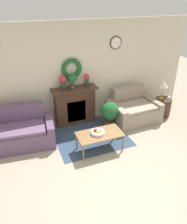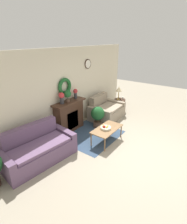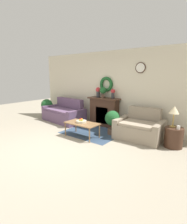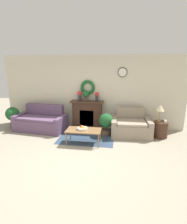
{
  "view_description": "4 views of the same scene",
  "coord_description": "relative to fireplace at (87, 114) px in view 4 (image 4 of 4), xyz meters",
  "views": [
    {
      "loc": [
        -1.64,
        -2.66,
        3.21
      ],
      "look_at": [
        0.06,
        1.62,
        0.74
      ],
      "focal_mm": 35.0,
      "sensor_mm": 36.0,
      "label": 1
    },
    {
      "loc": [
        -3.97,
        -1.31,
        2.95
      ],
      "look_at": [
        0.05,
        1.65,
        0.83
      ],
      "focal_mm": 28.0,
      "sensor_mm": 36.0,
      "label": 2
    },
    {
      "loc": [
        3.38,
        -2.73,
        1.87
      ],
      "look_at": [
        0.1,
        1.56,
        0.71
      ],
      "focal_mm": 28.0,
      "sensor_mm": 36.0,
      "label": 3
    },
    {
      "loc": [
        1.02,
        -3.74,
        2.29
      ],
      "look_at": [
        0.23,
        1.6,
        0.88
      ],
      "focal_mm": 28.0,
      "sensor_mm": 36.0,
      "label": 4
    }
  ],
  "objects": [
    {
      "name": "coffee_table",
      "position": [
        0.15,
        -1.41,
        -0.13
      ],
      "size": [
        1.04,
        0.56,
        0.44
      ],
      "color": "olive",
      "rests_on": "ground_plane"
    },
    {
      "name": "mug",
      "position": [
        2.67,
        -0.62,
        0.04
      ],
      "size": [
        0.08,
        0.08,
        0.09
      ],
      "color": "silver",
      "rests_on": "side_table_by_loveseat"
    },
    {
      "name": "fruit_bowl",
      "position": [
        0.1,
        -1.39,
        -0.05
      ],
      "size": [
        0.32,
        0.32,
        0.12
      ],
      "color": "beige",
      "rests_on": "coffee_table"
    },
    {
      "name": "ground_plane",
      "position": [
        0.14,
        -2.52,
        -0.53
      ],
      "size": [
        16.0,
        16.0,
        0.0
      ],
      "primitive_type": "plane",
      "color": "#9E937F"
    },
    {
      "name": "floor_rug",
      "position": [
        0.15,
        -0.79,
        -0.53
      ],
      "size": [
        1.8,
        1.66,
        0.01
      ],
      "color": "#334760",
      "rests_on": "ground_plane"
    },
    {
      "name": "vase_on_mantel_left",
      "position": [
        -0.28,
        0.01,
        0.73
      ],
      "size": [
        0.18,
        0.18,
        0.37
      ],
      "color": "#2D2D33",
      "rests_on": "fireplace"
    },
    {
      "name": "loveseat_right",
      "position": [
        1.6,
        -0.45,
        -0.22
      ],
      "size": [
        1.36,
        1.05,
        0.89
      ],
      "rotation": [
        0.0,
        0.0,
        0.04
      ],
      "color": "gray",
      "rests_on": "ground_plane"
    },
    {
      "name": "fireplace",
      "position": [
        0.0,
        0.0,
        0.0
      ],
      "size": [
        1.22,
        0.41,
        1.05
      ],
      "color": "#42281C",
      "rests_on": "ground_plane"
    },
    {
      "name": "potted_plant_on_mantel",
      "position": [
        -0.04,
        -0.01,
        0.77
      ],
      "size": [
        0.25,
        0.25,
        0.39
      ],
      "color": "brown",
      "rests_on": "fireplace"
    },
    {
      "name": "side_table_by_loveseat",
      "position": [
        2.56,
        -0.54,
        -0.27
      ],
      "size": [
        0.47,
        0.47,
        0.53
      ],
      "color": "#42281C",
      "rests_on": "ground_plane"
    },
    {
      "name": "wall_back",
      "position": [
        0.14,
        0.2,
        0.82
      ],
      "size": [
        6.8,
        0.18,
        2.7
      ],
      "color": "beige",
      "rests_on": "ground_plane"
    },
    {
      "name": "couch_left",
      "position": [
        -1.65,
        -0.46,
        -0.22
      ],
      "size": [
        1.93,
        1.08,
        0.92
      ],
      "rotation": [
        0.0,
        0.0,
        -0.11
      ],
      "color": "#604766",
      "rests_on": "ground_plane"
    },
    {
      "name": "potted_plant_floor_by_couch",
      "position": [
        -2.8,
        -0.41,
        -0.02
      ],
      "size": [
        0.51,
        0.51,
        0.81
      ],
      "color": "brown",
      "rests_on": "ground_plane"
    },
    {
      "name": "table_lamp",
      "position": [
        2.51,
        -0.49,
        0.44
      ],
      "size": [
        0.27,
        0.27,
        0.56
      ],
      "color": "#B28E42",
      "rests_on": "side_table_by_loveseat"
    },
    {
      "name": "potted_plant_floor_by_loveseat",
      "position": [
        0.76,
        -0.64,
        -0.07
      ],
      "size": [
        0.48,
        0.48,
        0.76
      ],
      "color": "brown",
      "rests_on": "ground_plane"
    },
    {
      "name": "vase_on_mantel_right",
      "position": [
        0.36,
        0.01,
        0.72
      ],
      "size": [
        0.15,
        0.15,
        0.33
      ],
      "color": "#2D2D33",
      "rests_on": "fireplace"
    }
  ]
}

